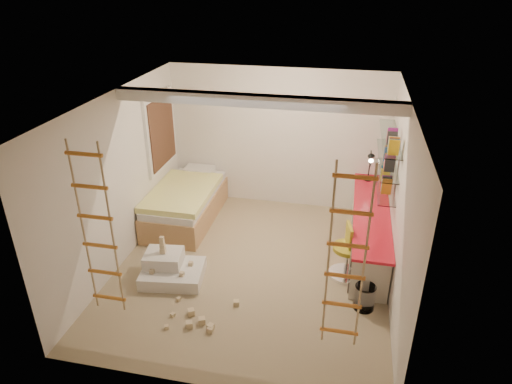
% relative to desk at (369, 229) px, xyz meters
% --- Properties ---
extents(floor, '(4.50, 4.50, 0.00)m').
position_rel_desk_xyz_m(floor, '(-1.72, -0.86, -0.40)').
color(floor, tan).
rests_on(floor, ground).
extents(ceiling_beam, '(4.00, 0.18, 0.16)m').
position_rel_desk_xyz_m(ceiling_beam, '(-1.72, -0.56, 2.12)').
color(ceiling_beam, white).
rests_on(ceiling_beam, ceiling).
extents(window_frame, '(0.06, 1.15, 1.35)m').
position_rel_desk_xyz_m(window_frame, '(-3.69, 0.64, 1.15)').
color(window_frame, white).
rests_on(window_frame, wall_left).
extents(window_blind, '(0.02, 1.00, 1.20)m').
position_rel_desk_xyz_m(window_blind, '(-3.65, 0.64, 1.15)').
color(window_blind, '#4C2D1E').
rests_on(window_blind, window_frame).
extents(rope_ladder_left, '(0.41, 0.04, 2.13)m').
position_rel_desk_xyz_m(rope_ladder_left, '(-3.07, -2.61, 1.11)').
color(rope_ladder_left, '#C07E20').
rests_on(rope_ladder_left, ceiling).
extents(rope_ladder_right, '(0.41, 0.04, 2.13)m').
position_rel_desk_xyz_m(rope_ladder_right, '(-0.37, -2.61, 1.11)').
color(rope_ladder_right, orange).
rests_on(rope_ladder_right, ceiling).
extents(waste_bin, '(0.28, 0.28, 0.35)m').
position_rel_desk_xyz_m(waste_bin, '(-0.05, -1.44, -0.23)').
color(waste_bin, white).
rests_on(waste_bin, floor).
extents(desk, '(0.56, 2.80, 0.75)m').
position_rel_desk_xyz_m(desk, '(0.00, 0.00, 0.00)').
color(desk, red).
rests_on(desk, floor).
extents(shelves, '(0.25, 1.80, 0.71)m').
position_rel_desk_xyz_m(shelves, '(0.15, 0.27, 1.10)').
color(shelves, white).
rests_on(shelves, wall_right).
extents(bed, '(1.02, 2.00, 0.69)m').
position_rel_desk_xyz_m(bed, '(-3.20, 0.36, -0.07)').
color(bed, '#AD7F51').
rests_on(bed, floor).
extents(task_lamp, '(0.14, 0.36, 0.57)m').
position_rel_desk_xyz_m(task_lamp, '(-0.05, 0.96, 0.73)').
color(task_lamp, black).
rests_on(task_lamp, desk).
extents(swivel_chair, '(0.59, 0.59, 0.84)m').
position_rel_desk_xyz_m(swivel_chair, '(-0.32, -0.76, -0.09)').
color(swivel_chair, gold).
rests_on(swivel_chair, floor).
extents(play_platform, '(0.96, 0.79, 0.39)m').
position_rel_desk_xyz_m(play_platform, '(-2.83, -1.35, -0.25)').
color(play_platform, silver).
rests_on(play_platform, floor).
extents(toy_blocks, '(1.35, 1.18, 0.66)m').
position_rel_desk_xyz_m(toy_blocks, '(-2.46, -1.82, -0.22)').
color(toy_blocks, '#CCB284').
rests_on(toy_blocks, floor).
extents(books, '(0.14, 0.70, 0.92)m').
position_rel_desk_xyz_m(books, '(0.15, 0.27, 1.19)').
color(books, orange).
rests_on(books, shelves).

